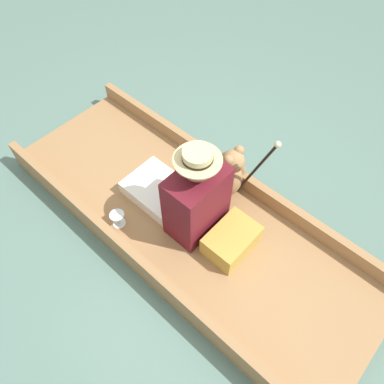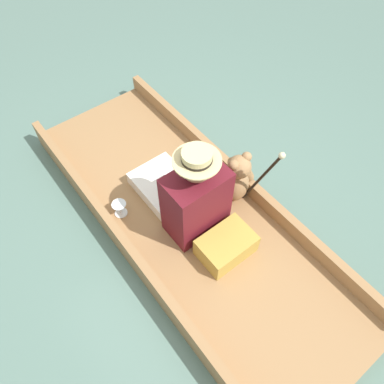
# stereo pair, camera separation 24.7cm
# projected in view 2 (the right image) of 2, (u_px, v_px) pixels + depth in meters

# --- Properties ---
(ground_plane) EXTENTS (16.00, 16.00, 0.00)m
(ground_plane) POSITION_uv_depth(u_px,v_px,m) (188.00, 224.00, 2.90)
(ground_plane) COLOR slate
(punt_boat) EXTENTS (1.08, 2.98, 0.25)m
(punt_boat) POSITION_uv_depth(u_px,v_px,m) (188.00, 219.00, 2.84)
(punt_boat) COLOR #997047
(punt_boat) RESTS_ON ground_plane
(seat_cushion) EXTENTS (0.37, 0.26, 0.17)m
(seat_cushion) POSITION_uv_depth(u_px,v_px,m) (226.00, 246.00, 2.55)
(seat_cushion) COLOR #B7933D
(seat_cushion) RESTS_ON punt_boat
(seated_person) EXTENTS (0.42, 0.79, 0.79)m
(seated_person) POSITION_uv_depth(u_px,v_px,m) (188.00, 195.00, 2.57)
(seated_person) COLOR white
(seated_person) RESTS_ON punt_boat
(teddy_bear) EXTENTS (0.33, 0.19, 0.47)m
(teddy_bear) POSITION_uv_depth(u_px,v_px,m) (237.00, 179.00, 2.72)
(teddy_bear) COLOR #9E754C
(teddy_bear) RESTS_ON punt_boat
(wine_glass) EXTENTS (0.11, 0.11, 0.12)m
(wine_glass) POSITION_uv_depth(u_px,v_px,m) (119.00, 207.00, 2.74)
(wine_glass) COLOR silver
(wine_glass) RESTS_ON punt_boat
(walking_cane) EXTENTS (0.04, 0.27, 0.72)m
(walking_cane) POSITION_uv_depth(u_px,v_px,m) (264.00, 174.00, 2.49)
(walking_cane) COLOR black
(walking_cane) RESTS_ON punt_boat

